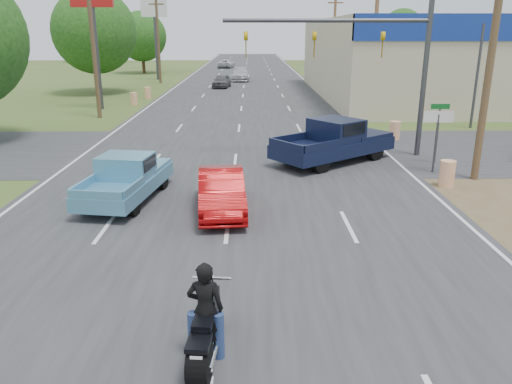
{
  "coord_description": "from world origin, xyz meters",
  "views": [
    {
      "loc": [
        0.69,
        -5.76,
        5.53
      ],
      "look_at": [
        0.84,
        7.38,
        1.3
      ],
      "focal_mm": 35.0,
      "sensor_mm": 36.0,
      "label": 1
    }
  ],
  "objects_px": {
    "rider": "(206,314)",
    "distant_car_white": "(226,64)",
    "distant_car_silver": "(240,74)",
    "motorcycle": "(205,333)",
    "blue_pickup": "(127,177)",
    "red_convertible": "(221,192)",
    "navy_pickup": "(336,140)",
    "distant_car_grey": "(222,81)"
  },
  "relations": [
    {
      "from": "rider",
      "to": "distant_car_white",
      "type": "distance_m",
      "value": 75.24
    },
    {
      "from": "rider",
      "to": "distant_car_silver",
      "type": "bearing_deg",
      "value": -84.82
    },
    {
      "from": "motorcycle",
      "to": "blue_pickup",
      "type": "xyz_separation_m",
      "value": [
        -3.43,
        8.92,
        0.27
      ]
    },
    {
      "from": "distant_car_white",
      "to": "distant_car_silver",
      "type": "bearing_deg",
      "value": 104.36
    },
    {
      "from": "red_convertible",
      "to": "blue_pickup",
      "type": "distance_m",
      "value": 3.53
    },
    {
      "from": "navy_pickup",
      "to": "distant_car_grey",
      "type": "relative_size",
      "value": 1.52
    },
    {
      "from": "distant_car_silver",
      "to": "distant_car_white",
      "type": "height_order",
      "value": "distant_car_silver"
    },
    {
      "from": "motorcycle",
      "to": "blue_pickup",
      "type": "relative_size",
      "value": 0.47
    },
    {
      "from": "motorcycle",
      "to": "distant_car_white",
      "type": "bearing_deg",
      "value": 97.09
    },
    {
      "from": "blue_pickup",
      "to": "red_convertible",
      "type": "bearing_deg",
      "value": -12.76
    },
    {
      "from": "red_convertible",
      "to": "rider",
      "type": "height_order",
      "value": "rider"
    },
    {
      "from": "distant_car_grey",
      "to": "rider",
      "type": "bearing_deg",
      "value": -80.33
    },
    {
      "from": "distant_car_silver",
      "to": "red_convertible",
      "type": "bearing_deg",
      "value": -90.14
    },
    {
      "from": "red_convertible",
      "to": "motorcycle",
      "type": "relative_size",
      "value": 1.73
    },
    {
      "from": "distant_car_grey",
      "to": "distant_car_white",
      "type": "xyz_separation_m",
      "value": [
        -0.9,
        30.02,
        -0.01
      ]
    },
    {
      "from": "red_convertible",
      "to": "distant_car_silver",
      "type": "bearing_deg",
      "value": 85.41
    },
    {
      "from": "navy_pickup",
      "to": "distant_car_silver",
      "type": "xyz_separation_m",
      "value": [
        -4.96,
        38.83,
        -0.2
      ]
    },
    {
      "from": "red_convertible",
      "to": "navy_pickup",
      "type": "bearing_deg",
      "value": 49.06
    },
    {
      "from": "distant_car_silver",
      "to": "blue_pickup",
      "type": "bearing_deg",
      "value": -94.4
    },
    {
      "from": "red_convertible",
      "to": "distant_car_grey",
      "type": "height_order",
      "value": "red_convertible"
    },
    {
      "from": "blue_pickup",
      "to": "distant_car_grey",
      "type": "relative_size",
      "value": 1.28
    },
    {
      "from": "rider",
      "to": "navy_pickup",
      "type": "xyz_separation_m",
      "value": [
        4.56,
        14.03,
        0.09
      ]
    },
    {
      "from": "rider",
      "to": "blue_pickup",
      "type": "xyz_separation_m",
      "value": [
        -3.43,
        8.85,
        -0.08
      ]
    },
    {
      "from": "distant_car_grey",
      "to": "blue_pickup",
      "type": "bearing_deg",
      "value": -85.07
    },
    {
      "from": "distant_car_white",
      "to": "red_convertible",
      "type": "bearing_deg",
      "value": 99.98
    },
    {
      "from": "navy_pickup",
      "to": "distant_car_silver",
      "type": "bearing_deg",
      "value": 149.4
    },
    {
      "from": "distant_car_silver",
      "to": "distant_car_white",
      "type": "bearing_deg",
      "value": 96.41
    },
    {
      "from": "motorcycle",
      "to": "rider",
      "type": "relative_size",
      "value": 1.35
    },
    {
      "from": "red_convertible",
      "to": "distant_car_silver",
      "type": "relative_size",
      "value": 0.77
    },
    {
      "from": "distant_car_silver",
      "to": "distant_car_white",
      "type": "xyz_separation_m",
      "value": [
        -2.69,
        22.31,
        -0.11
      ]
    },
    {
      "from": "motorcycle",
      "to": "rider",
      "type": "distance_m",
      "value": 0.35
    },
    {
      "from": "motorcycle",
      "to": "distant_car_white",
      "type": "relative_size",
      "value": 0.5
    },
    {
      "from": "navy_pickup",
      "to": "distant_car_grey",
      "type": "height_order",
      "value": "navy_pickup"
    },
    {
      "from": "rider",
      "to": "blue_pickup",
      "type": "height_order",
      "value": "rider"
    },
    {
      "from": "blue_pickup",
      "to": "navy_pickup",
      "type": "bearing_deg",
      "value": 41.65
    },
    {
      "from": "navy_pickup",
      "to": "distant_car_grey",
      "type": "distance_m",
      "value": 31.84
    },
    {
      "from": "rider",
      "to": "distant_car_white",
      "type": "xyz_separation_m",
      "value": [
        -3.09,
        75.18,
        -0.22
      ]
    },
    {
      "from": "navy_pickup",
      "to": "distant_car_grey",
      "type": "bearing_deg",
      "value": 154.35
    },
    {
      "from": "blue_pickup",
      "to": "distant_car_silver",
      "type": "xyz_separation_m",
      "value": [
        3.03,
        44.01,
        -0.03
      ]
    },
    {
      "from": "red_convertible",
      "to": "distant_car_silver",
      "type": "height_order",
      "value": "distant_car_silver"
    },
    {
      "from": "distant_car_white",
      "to": "navy_pickup",
      "type": "bearing_deg",
      "value": 104.63
    },
    {
      "from": "red_convertible",
      "to": "distant_car_white",
      "type": "distance_m",
      "value": 67.68
    }
  ]
}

